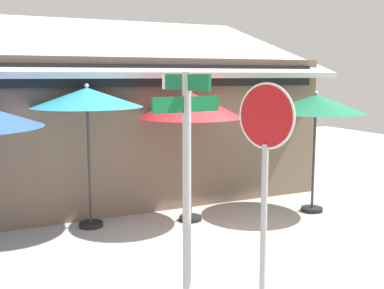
# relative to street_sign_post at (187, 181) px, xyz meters

# --- Properties ---
(ground_plane) EXTENTS (28.00, 28.00, 0.10)m
(ground_plane) POSITION_rel_street_sign_post_xyz_m (1.66, 1.76, -1.77)
(ground_plane) COLOR #ADA8A0
(cafe_building) EXTENTS (9.32, 5.18, 4.35)m
(cafe_building) POSITION_rel_street_sign_post_xyz_m (0.98, 6.82, -0.06)
(cafe_building) COLOR #705B4C
(cafe_building) RESTS_ON ground
(street_sign_post) EXTENTS (0.78, 0.84, 2.81)m
(street_sign_post) POSITION_rel_street_sign_post_xyz_m (0.00, 0.00, 0.00)
(street_sign_post) COLOR #A8AAB2
(street_sign_post) RESTS_ON ground
(stop_sign) EXTENTS (0.26, 0.67, 2.71)m
(stop_sign) POSITION_rel_street_sign_post_xyz_m (0.87, -0.12, 0.15)
(stop_sign) COLOR #A8AAB2
(stop_sign) RESTS_ON ground
(patio_umbrella_teal_center) EXTENTS (2.00, 2.00, 2.63)m
(patio_umbrella_teal_center) POSITION_rel_street_sign_post_xyz_m (-0.07, 4.11, 0.65)
(patio_umbrella_teal_center) COLOR black
(patio_umbrella_teal_center) RESTS_ON ground
(patio_umbrella_crimson_right) EXTENTS (1.97, 1.97, 2.54)m
(patio_umbrella_crimson_right) POSITION_rel_street_sign_post_xyz_m (1.76, 3.68, 0.50)
(patio_umbrella_crimson_right) COLOR black
(patio_umbrella_crimson_right) RESTS_ON ground
(patio_umbrella_forest_green_far_right) EXTENTS (1.99, 1.99, 2.47)m
(patio_umbrella_forest_green_far_right) POSITION_rel_street_sign_post_xyz_m (4.29, 3.17, 0.48)
(patio_umbrella_forest_green_far_right) COLOR black
(patio_umbrella_forest_green_far_right) RESTS_ON ground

